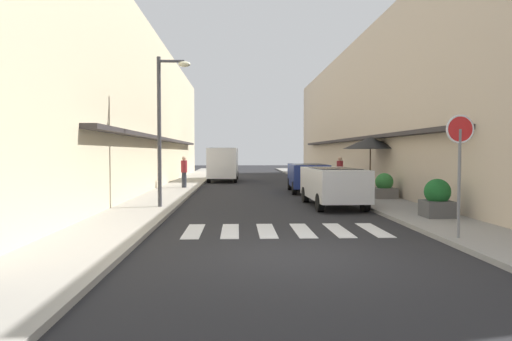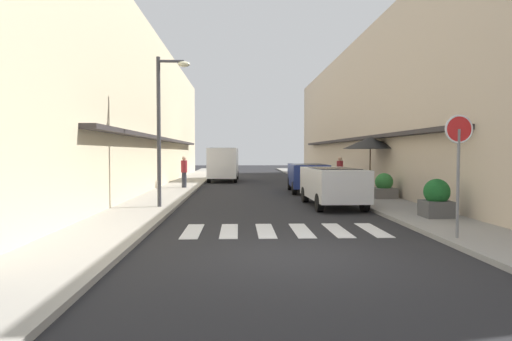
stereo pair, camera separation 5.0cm
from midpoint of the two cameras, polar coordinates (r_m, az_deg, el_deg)
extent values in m
plane|color=#232326|center=(25.83, 0.45, -2.27)|extent=(92.79, 92.79, 0.00)
cube|color=#9E998E|center=(26.01, -9.60, -2.14)|extent=(2.22, 59.05, 0.12)
cube|color=gray|center=(26.42, 10.33, -2.07)|extent=(2.22, 59.05, 0.12)
cube|color=beige|center=(27.80, -16.82, 6.80)|extent=(5.00, 39.96, 8.57)
cube|color=#332D2D|center=(27.16, -11.15, 3.82)|extent=(0.50, 27.97, 0.16)
cube|color=#C6B299|center=(28.50, 17.06, 6.74)|extent=(5.00, 39.96, 8.63)
cube|color=#332D2D|center=(27.64, 11.62, 3.79)|extent=(0.50, 27.97, 0.16)
cube|color=silver|center=(11.97, -7.87, -7.58)|extent=(0.45, 2.20, 0.01)
cube|color=silver|center=(11.92, -3.28, -7.61)|extent=(0.45, 2.20, 0.01)
cube|color=silver|center=(11.94, 1.33, -7.59)|extent=(0.45, 2.20, 0.01)
cube|color=silver|center=(12.04, 5.88, -7.52)|extent=(0.45, 2.20, 0.01)
cube|color=silver|center=(12.21, 10.34, -7.41)|extent=(0.45, 2.20, 0.01)
cube|color=silver|center=(12.45, 14.65, -7.26)|extent=(0.45, 2.20, 0.01)
cube|color=silver|center=(17.35, 9.69, -1.61)|extent=(1.84, 4.52, 1.13)
cube|color=black|center=(17.11, 9.85, -0.64)|extent=(1.52, 2.54, 0.56)
cylinder|color=black|center=(18.68, 6.27, -3.05)|extent=(0.23, 0.64, 0.64)
cylinder|color=black|center=(19.02, 11.00, -2.98)|extent=(0.23, 0.64, 0.64)
cylinder|color=black|center=(15.79, 8.08, -4.04)|extent=(0.23, 0.64, 0.64)
cylinder|color=black|center=(16.18, 13.62, -3.93)|extent=(0.23, 0.64, 0.64)
cube|color=navy|center=(23.46, 6.55, -0.58)|extent=(1.93, 4.47, 1.13)
cube|color=black|center=(23.23, 6.64, 0.14)|extent=(1.57, 2.52, 0.56)
cylinder|color=black|center=(24.86, 4.35, -1.71)|extent=(0.25, 0.65, 0.64)
cylinder|color=black|center=(25.03, 7.98, -1.70)|extent=(0.25, 0.65, 0.64)
cylinder|color=black|center=(21.98, 4.90, -2.24)|extent=(0.25, 0.65, 0.64)
cylinder|color=black|center=(22.17, 9.01, -2.22)|extent=(0.25, 0.65, 0.64)
cube|color=silver|center=(32.32, -4.05, 1.01)|extent=(2.08, 5.45, 2.03)
cube|color=black|center=(32.04, -4.07, 2.35)|extent=(1.71, 3.06, 0.56)
cylinder|color=black|center=(34.19, -5.37, -0.62)|extent=(0.24, 0.65, 0.64)
cylinder|color=black|center=(34.10, -2.37, -0.62)|extent=(0.24, 0.65, 0.64)
cylinder|color=black|center=(30.65, -5.90, -0.96)|extent=(0.24, 0.65, 0.64)
cylinder|color=black|center=(30.54, -2.55, -0.96)|extent=(0.24, 0.65, 0.64)
cylinder|color=slate|center=(11.17, 24.22, -1.53)|extent=(0.07, 0.07, 2.46)
cylinder|color=red|center=(11.16, 24.32, 4.78)|extent=(0.64, 0.03, 0.64)
torus|color=white|center=(11.16, 24.32, 4.78)|extent=(0.65, 0.05, 0.65)
cylinder|color=#38383D|center=(16.47, -12.07, 4.75)|extent=(0.14, 0.14, 5.31)
cylinder|color=#38383D|center=(16.70, -10.57, 13.39)|extent=(0.90, 0.10, 0.10)
ellipsoid|color=beige|center=(16.62, -9.00, 13.10)|extent=(0.44, 0.28, 0.20)
cylinder|color=#262626|center=(22.01, 14.21, -2.74)|extent=(0.48, 0.48, 0.06)
cylinder|color=#4C3823|center=(21.94, 14.24, 0.28)|extent=(0.06, 0.06, 2.38)
cone|color=black|center=(21.93, 14.27, 3.40)|extent=(2.56, 2.56, 0.55)
cube|color=#4C4C4C|center=(14.62, 21.88, -4.51)|extent=(0.83, 0.83, 0.49)
sphere|color=#195623|center=(14.56, 21.91, -2.49)|extent=(0.77, 0.77, 0.77)
cube|color=slate|center=(19.96, 15.89, -2.75)|extent=(0.93, 0.93, 0.42)
sphere|color=#2D7533|center=(19.92, 15.91, -1.39)|extent=(0.75, 0.75, 0.75)
cylinder|color=#282B33|center=(25.21, -8.99, -1.18)|extent=(0.26, 0.26, 0.84)
cylinder|color=maroon|center=(25.18, -9.00, 0.52)|extent=(0.34, 0.34, 0.66)
sphere|color=tan|center=(25.17, -9.00, 1.53)|extent=(0.23, 0.23, 0.23)
cylinder|color=#282B33|center=(24.80, 10.56, -1.26)|extent=(0.26, 0.26, 0.83)
cylinder|color=maroon|center=(24.77, 10.58, 0.45)|extent=(0.34, 0.34, 0.66)
sphere|color=tan|center=(24.76, 10.58, 1.47)|extent=(0.22, 0.22, 0.22)
camera|label=1|loc=(0.03, -89.94, 0.00)|focal=31.74mm
camera|label=2|loc=(0.03, 90.06, 0.00)|focal=31.74mm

